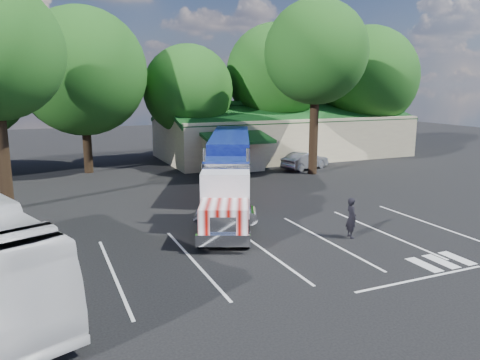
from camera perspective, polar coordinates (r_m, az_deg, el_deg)
name	(u,v)px	position (r m, az deg, el deg)	size (l,w,h in m)	color
ground	(216,216)	(25.72, -2.96, -4.36)	(120.00, 120.00, 0.00)	black
event_hall	(282,134)	(46.95, 5.15, 5.59)	(24.20, 14.12, 5.55)	beige
tree_row_c	(83,72)	(39.57, -18.64, 12.40)	(10.00, 10.00, 13.05)	black
tree_row_d	(188,90)	(42.60, -6.33, 10.85)	(8.00, 8.00, 10.60)	black
tree_row_e	(276,74)	(46.53, 4.35, 12.79)	(9.60, 9.60, 12.90)	black
tree_row_f	(367,77)	(50.98, 15.22, 11.99)	(10.40, 10.40, 13.00)	black
tree_near_right	(316,53)	(37.61, 9.26, 15.09)	(8.00, 8.00, 13.50)	black
semi_truck	(230,162)	(29.49, -1.28, 2.20)	(9.77, 18.33, 3.98)	black
woman	(351,218)	(22.46, 13.41, -4.49)	(0.70, 0.46, 1.91)	black
bicycle	(210,185)	(31.53, -3.62, -0.62)	(0.55, 1.57, 0.82)	black
silver_sedan	(305,161)	(39.99, 7.92, 2.36)	(1.56, 4.48, 1.48)	#AAABB2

